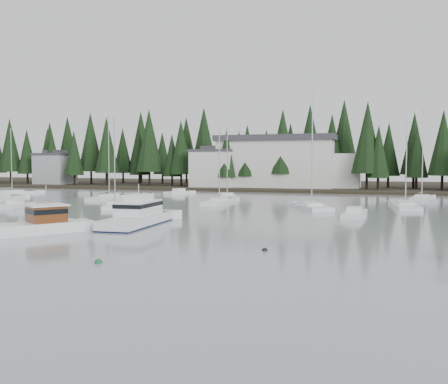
# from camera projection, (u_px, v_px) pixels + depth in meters

# --- Properties ---
(ground) EXTENTS (260.00, 260.00, 0.00)m
(ground) POSITION_uv_depth(u_px,v_px,m) (39.00, 269.00, 26.51)
(ground) COLOR gray
(ground) RESTS_ON ground
(far_shore_land) EXTENTS (240.00, 54.00, 1.00)m
(far_shore_land) POSITION_uv_depth(u_px,v_px,m) (311.00, 187.00, 118.45)
(far_shore_land) COLOR black
(far_shore_land) RESTS_ON ground
(conifer_treeline) EXTENTS (200.00, 22.00, 20.00)m
(conifer_treeline) POSITION_uv_depth(u_px,v_px,m) (303.00, 189.00, 108.02)
(conifer_treeline) COLOR black
(conifer_treeline) RESTS_ON ground
(house_west) EXTENTS (9.54, 7.42, 8.75)m
(house_west) POSITION_uv_depth(u_px,v_px,m) (214.00, 167.00, 106.76)
(house_west) COLOR silver
(house_west) RESTS_ON ground
(house_far_west) EXTENTS (8.48, 7.42, 8.25)m
(house_far_west) POSITION_uv_depth(u_px,v_px,m) (55.00, 168.00, 121.83)
(house_far_west) COLOR #999EA0
(house_far_west) RESTS_ON ground
(harbor_inn) EXTENTS (29.50, 11.50, 10.90)m
(harbor_inn) POSITION_uv_depth(u_px,v_px,m) (287.00, 162.00, 105.14)
(harbor_inn) COLOR silver
(harbor_inn) RESTS_ON ground
(lobster_boat_brown) EXTENTS (7.38, 9.00, 4.38)m
(lobster_boat_brown) POSITION_uv_depth(u_px,v_px,m) (29.00, 227.00, 39.69)
(lobster_boat_brown) COLOR white
(lobster_boat_brown) RESTS_ON ground
(cabin_cruiser_center) EXTENTS (3.75, 10.22, 4.31)m
(cabin_cruiser_center) POSITION_uv_depth(u_px,v_px,m) (137.00, 218.00, 44.91)
(cabin_cruiser_center) COLOR white
(cabin_cruiser_center) RESTS_ON ground
(sailboat_1) EXTENTS (6.36, 9.27, 14.94)m
(sailboat_1) POSITION_uv_depth(u_px,v_px,m) (312.00, 208.00, 61.10)
(sailboat_1) COLOR white
(sailboat_1) RESTS_ON ground
(sailboat_3) EXTENTS (4.06, 9.09, 14.36)m
(sailboat_3) POSITION_uv_depth(u_px,v_px,m) (422.00, 199.00, 75.94)
(sailboat_3) COLOR white
(sailboat_3) RESTS_ON ground
(sailboat_4) EXTENTS (2.69, 10.00, 13.36)m
(sailboat_4) POSITION_uv_depth(u_px,v_px,m) (109.00, 199.00, 77.51)
(sailboat_4) COLOR white
(sailboat_4) RESTS_ON ground
(sailboat_6) EXTENTS (7.11, 10.43, 12.08)m
(sailboat_6) POSITION_uv_depth(u_px,v_px,m) (115.00, 206.00, 63.92)
(sailboat_6) COLOR white
(sailboat_6) RESTS_ON ground
(sailboat_7) EXTENTS (3.36, 10.60, 11.08)m
(sailboat_7) POSITION_uv_depth(u_px,v_px,m) (219.00, 203.00, 69.29)
(sailboat_7) COLOR white
(sailboat_7) RESTS_ON ground
(sailboat_8) EXTENTS (3.93, 10.42, 12.28)m
(sailboat_8) POSITION_uv_depth(u_px,v_px,m) (12.00, 194.00, 88.37)
(sailboat_8) COLOR white
(sailboat_8) RESTS_ON ground
(sailboat_9) EXTENTS (3.64, 10.92, 12.87)m
(sailboat_9) POSITION_uv_depth(u_px,v_px,m) (405.00, 207.00, 62.69)
(sailboat_9) COLOR white
(sailboat_9) RESTS_ON ground
(sailboat_11) EXTENTS (5.25, 8.77, 12.09)m
(sailboat_11) POSITION_uv_depth(u_px,v_px,m) (227.00, 197.00, 80.50)
(sailboat_11) COLOR white
(sailboat_11) RESTS_ON ground
(runabout_0) EXTENTS (3.03, 5.38, 1.42)m
(runabout_0) POSITION_uv_depth(u_px,v_px,m) (16.00, 206.00, 62.84)
(runabout_0) COLOR white
(runabout_0) RESTS_ON ground
(runabout_1) EXTENTS (2.36, 6.73, 1.42)m
(runabout_1) POSITION_uv_depth(u_px,v_px,m) (354.00, 215.00, 52.17)
(runabout_1) COLOR white
(runabout_1) RESTS_ON ground
(runabout_3) EXTENTS (3.93, 6.37, 1.42)m
(runabout_3) POSITION_uv_depth(u_px,v_px,m) (179.00, 193.00, 89.78)
(runabout_3) COLOR white
(runabout_3) RESTS_ON ground
(mooring_buoy_green) EXTENTS (0.46, 0.46, 0.46)m
(mooring_buoy_green) POSITION_uv_depth(u_px,v_px,m) (98.00, 263.00, 28.04)
(mooring_buoy_green) COLOR #145933
(mooring_buoy_green) RESTS_ON ground
(mooring_buoy_dark) EXTENTS (0.39, 0.39, 0.39)m
(mooring_buoy_dark) POSITION_uv_depth(u_px,v_px,m) (265.00, 251.00, 31.97)
(mooring_buoy_dark) COLOR black
(mooring_buoy_dark) RESTS_ON ground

